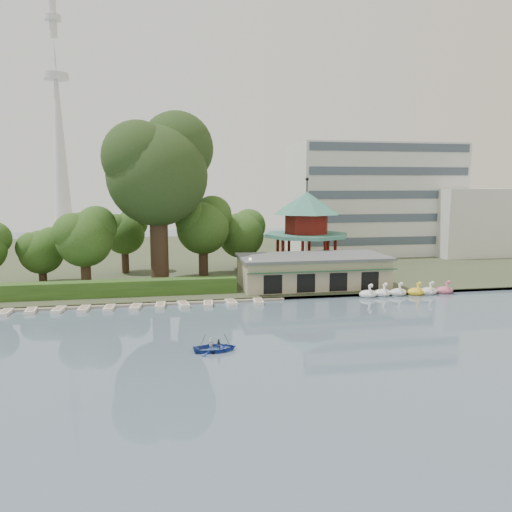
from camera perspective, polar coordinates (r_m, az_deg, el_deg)
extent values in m
plane|color=slate|center=(40.74, 1.81, -10.63)|extent=(220.00, 220.00, 0.00)
cube|color=#424930|center=(90.99, -5.09, -0.03)|extent=(220.00, 70.00, 0.40)
cube|color=gray|center=(57.09, -1.86, -4.97)|extent=(220.00, 0.60, 0.30)
cube|color=gray|center=(56.54, -14.01, -5.38)|extent=(34.00, 1.60, 0.24)
cube|color=tan|center=(63.34, 6.49, -1.82)|extent=(18.00, 8.00, 3.60)
cube|color=#595B5E|center=(63.04, 6.51, -0.07)|extent=(18.60, 8.60, 0.30)
cube|color=#194C2D|center=(59.17, 7.70, -1.76)|extent=(18.00, 1.59, 0.45)
cylinder|color=tan|center=(73.56, 5.72, -1.36)|extent=(10.40, 10.40, 1.20)
cylinder|color=#3D806D|center=(72.91, 5.77, 2.40)|extent=(12.40, 12.40, 0.50)
cylinder|color=maroon|center=(72.77, 5.79, 3.69)|extent=(6.40, 6.40, 2.80)
cone|color=#3D806D|center=(72.60, 5.82, 6.05)|extent=(10.00, 10.00, 3.20)
cylinder|color=black|center=(72.55, 5.85, 8.03)|extent=(0.16, 0.16, 1.80)
cube|color=silver|center=(95.67, 13.25, 6.32)|extent=(30.00, 14.00, 20.00)
cube|color=silver|center=(98.25, 23.19, 3.59)|extent=(14.00, 10.00, 12.00)
cone|color=silver|center=(181.67, -21.60, 12.94)|extent=(6.00, 6.00, 60.00)
cylinder|color=silver|center=(184.21, -21.91, 18.52)|extent=(8.00, 8.00, 2.00)
cylinder|color=silver|center=(188.45, -22.23, 23.89)|extent=(5.20, 5.20, 1.60)
cube|color=#32561D|center=(59.77, -16.73, -3.59)|extent=(30.00, 2.00, 1.80)
cylinder|color=black|center=(58.50, -0.66, -2.40)|extent=(0.12, 0.12, 4.00)
sphere|color=beige|center=(58.15, -0.66, -0.36)|extent=(0.36, 0.36, 0.36)
cylinder|color=#3A281C|center=(66.08, -11.01, 1.82)|extent=(2.32, 2.32, 11.18)
sphere|color=#273D19|center=(65.71, -11.21, 9.01)|extent=(12.90, 12.90, 12.90)
sphere|color=#273D19|center=(67.81, -9.05, 12.06)|extent=(9.67, 9.67, 9.67)
sphere|color=#273D19|center=(64.56, -13.32, 10.95)|extent=(9.03, 9.03, 9.03)
cylinder|color=#3A281C|center=(65.27, -18.88, -1.35)|extent=(1.22, 1.22, 4.86)
sphere|color=#32561D|center=(64.80, -19.02, 1.79)|extent=(6.77, 6.77, 6.77)
sphere|color=#32561D|center=(65.46, -17.78, 3.27)|extent=(5.08, 5.08, 5.08)
sphere|color=#32561D|center=(64.23, -20.20, 2.55)|extent=(4.74, 4.74, 4.74)
cylinder|color=#3A281C|center=(70.40, -23.21, -1.55)|extent=(1.02, 1.02, 3.30)
sphere|color=#32561D|center=(70.06, -23.32, 0.42)|extent=(5.64, 5.64, 5.64)
sphere|color=#32561D|center=(70.51, -22.32, 1.38)|extent=(4.23, 4.23, 4.23)
sphere|color=#32561D|center=(69.66, -24.24, 0.87)|extent=(3.95, 3.95, 3.95)
cylinder|color=#3A281C|center=(70.60, -6.04, -0.04)|extent=(1.32, 1.32, 5.41)
sphere|color=#32561D|center=(70.14, -6.09, 3.20)|extent=(7.35, 7.35, 7.35)
sphere|color=#32561D|center=(71.23, -5.00, 4.69)|extent=(5.51, 5.51, 5.51)
sphere|color=#32561D|center=(69.24, -7.12, 4.02)|extent=(5.15, 5.15, 5.15)
cylinder|color=#3A281C|center=(75.29, -1.71, 0.04)|extent=(1.23, 1.23, 4.17)
sphere|color=#32561D|center=(74.91, -1.72, 2.38)|extent=(6.84, 6.84, 6.84)
sphere|color=#32561D|center=(76.02, -0.82, 3.48)|extent=(5.13, 5.13, 5.13)
sphere|color=#32561D|center=(73.99, -2.56, 2.95)|extent=(4.79, 4.79, 4.79)
cylinder|color=#3A281C|center=(74.66, -14.72, -0.14)|extent=(1.05, 1.05, 4.57)
sphere|color=#32561D|center=(74.26, -14.82, 2.44)|extent=(5.81, 5.81, 5.81)
sphere|color=#32561D|center=(74.92, -13.92, 3.64)|extent=(4.35, 4.35, 4.35)
sphere|color=#32561D|center=(73.69, -15.66, 3.08)|extent=(4.06, 4.06, 4.06)
ellipsoid|color=white|center=(60.29, 12.68, -4.27)|extent=(2.16, 1.44, 0.99)
cylinder|color=white|center=(59.68, 12.90, -3.86)|extent=(0.26, 0.79, 1.29)
sphere|color=white|center=(59.28, 13.03, -3.31)|extent=(0.44, 0.44, 0.44)
ellipsoid|color=white|center=(61.31, 14.24, -4.11)|extent=(2.16, 1.44, 0.99)
cylinder|color=white|center=(60.71, 14.47, -3.71)|extent=(0.26, 0.79, 1.29)
sphere|color=white|center=(60.32, 14.61, -3.16)|extent=(0.44, 0.44, 0.44)
ellipsoid|color=white|center=(62.09, 15.90, -4.02)|extent=(2.16, 1.44, 0.99)
cylinder|color=white|center=(61.50, 16.14, -3.62)|extent=(0.26, 0.79, 1.29)
sphere|color=white|center=(61.11, 16.29, -3.08)|extent=(0.44, 0.44, 0.44)
ellipsoid|color=yellow|center=(63.04, 17.81, -3.92)|extent=(2.16, 1.44, 0.99)
cylinder|color=yellow|center=(62.46, 18.07, -3.53)|extent=(0.26, 0.79, 1.29)
sphere|color=yellow|center=(62.08, 18.23, -2.99)|extent=(0.44, 0.44, 0.44)
ellipsoid|color=silver|center=(63.80, 19.10, -3.84)|extent=(2.16, 1.44, 0.99)
cylinder|color=silver|center=(63.22, 19.36, -3.45)|extent=(0.26, 0.79, 1.29)
sphere|color=silver|center=(62.84, 19.53, -2.92)|extent=(0.44, 0.44, 0.44)
ellipsoid|color=#CF617A|center=(65.05, 20.75, -3.70)|extent=(2.16, 1.44, 0.99)
cylinder|color=#CF617A|center=(64.48, 21.02, -3.31)|extent=(0.26, 0.79, 1.29)
sphere|color=#CF617A|center=(64.11, 21.19, -2.79)|extent=(0.44, 0.44, 0.44)
cube|color=white|center=(57.28, -26.71, -5.78)|extent=(1.07, 2.33, 0.36)
cube|color=white|center=(56.94, -24.32, -5.71)|extent=(1.19, 2.37, 0.36)
cube|color=white|center=(56.17, -21.63, -5.74)|extent=(1.25, 2.40, 0.36)
cube|color=white|center=(55.69, -19.07, -5.73)|extent=(1.19, 2.38, 0.36)
cube|color=white|center=(55.26, -16.42, -5.72)|extent=(1.17, 2.37, 0.36)
cube|color=white|center=(54.95, -13.59, -5.69)|extent=(1.30, 2.41, 0.36)
cube|color=white|center=(55.13, -10.88, -5.56)|extent=(1.16, 2.36, 0.36)
cube|color=white|center=(55.14, -8.30, -5.50)|extent=(1.37, 2.44, 0.36)
cube|color=white|center=(55.15, -5.49, -5.45)|extent=(1.18, 2.37, 0.36)
cube|color=white|center=(55.55, -2.86, -5.32)|extent=(1.22, 2.39, 0.36)
cube|color=white|center=(55.92, 0.27, -5.22)|extent=(1.15, 2.36, 0.36)
imported|color=#2844A1|center=(40.37, -4.71, -10.09)|extent=(4.93, 3.60, 1.00)
imported|color=silver|center=(40.51, -5.17, -9.92)|extent=(0.35, 0.24, 0.95)
imported|color=#323C4F|center=(40.19, -4.25, -10.08)|extent=(0.46, 0.36, 0.92)
cylinder|color=#3A281C|center=(40.32, -6.43, -10.36)|extent=(0.94, 0.29, 2.01)
cylinder|color=#3A281C|center=(40.54, -2.99, -10.22)|extent=(0.94, 0.29, 2.01)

